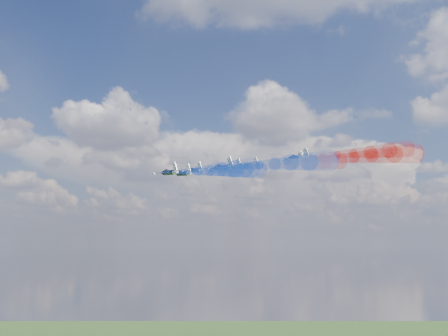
% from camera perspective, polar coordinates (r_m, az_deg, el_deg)
% --- Properties ---
extents(jet_lead, '(16.87, 17.06, 6.55)m').
position_cam_1_polar(jet_lead, '(180.71, -3.13, -0.25)').
color(jet_lead, black).
extents(trail_lead, '(31.12, 31.09, 8.84)m').
position_cam_1_polar(trail_lead, '(157.97, 0.65, -0.02)').
color(trail_lead, white).
extents(jet_inner_left, '(16.87, 17.06, 6.55)m').
position_cam_1_polar(jet_inner_left, '(164.10, -4.34, -0.60)').
color(jet_inner_left, black).
extents(trail_inner_left, '(31.12, 31.09, 8.84)m').
position_cam_1_polar(trail_inner_left, '(141.14, -0.31, -0.39)').
color(trail_inner_left, blue).
extents(jet_inner_right, '(16.87, 17.06, 6.55)m').
position_cam_1_polar(jet_inner_right, '(172.62, 2.73, 0.15)').
color(jet_inner_right, black).
extents(trail_inner_right, '(31.12, 31.09, 8.84)m').
position_cam_1_polar(trail_inner_right, '(151.26, 7.55, 0.45)').
color(trail_inner_right, red).
extents(jet_outer_left, '(16.87, 17.06, 6.55)m').
position_cam_1_polar(jet_outer_left, '(149.07, -5.81, -0.48)').
color(jet_outer_left, black).
extents(trail_outer_left, '(31.12, 31.09, 8.84)m').
position_cam_1_polar(trail_outer_left, '(125.86, -1.56, -0.23)').
color(trail_outer_left, blue).
extents(jet_center_third, '(16.87, 17.06, 6.55)m').
position_cam_1_polar(jet_center_third, '(155.79, 0.84, -0.06)').
color(jet_center_third, black).
extents(trail_center_third, '(31.12, 31.09, 8.84)m').
position_cam_1_polar(trail_center_third, '(134.02, 5.98, 0.25)').
color(trail_center_third, white).
extents(jet_outer_right, '(16.87, 17.06, 6.55)m').
position_cam_1_polar(jet_outer_right, '(168.32, 7.85, 1.09)').
color(jet_outer_right, black).
extents(trail_outer_right, '(31.12, 31.09, 8.84)m').
position_cam_1_polar(trail_outer_right, '(148.39, 13.51, 1.53)').
color(trail_outer_right, red).
extents(jet_rear_left, '(16.87, 17.06, 6.55)m').
position_cam_1_polar(jet_rear_left, '(142.61, -0.12, 0.04)').
color(jet_rear_left, black).
extents(trail_rear_left, '(31.12, 31.09, 8.84)m').
position_cam_1_polar(trail_rear_left, '(120.67, 5.41, 0.41)').
color(trail_rear_left, blue).
extents(jet_rear_right, '(16.87, 17.06, 6.55)m').
position_cam_1_polar(jet_rear_right, '(151.27, 7.24, 0.65)').
color(jet_rear_right, black).
extents(trail_rear_right, '(31.12, 31.09, 8.84)m').
position_cam_1_polar(trail_rear_right, '(131.24, 13.54, 1.08)').
color(trail_rear_right, red).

